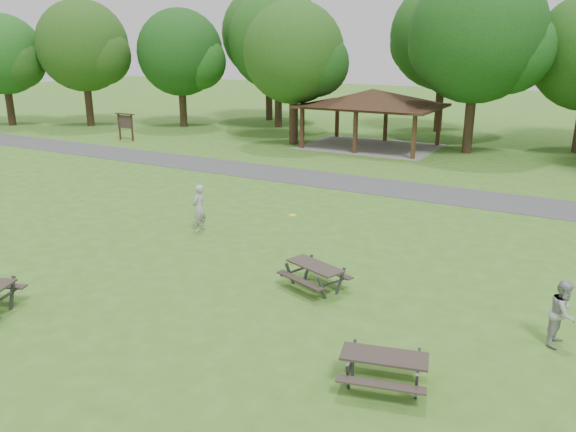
% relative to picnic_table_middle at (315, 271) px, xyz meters
% --- Properties ---
extents(ground, '(160.00, 160.00, 0.00)m').
position_rel_picnic_table_middle_xyz_m(ground, '(-2.95, -2.05, -0.54)').
color(ground, '#3C6E1F').
rests_on(ground, ground).
extents(asphalt_path, '(120.00, 3.20, 0.02)m').
position_rel_picnic_table_middle_xyz_m(asphalt_path, '(-2.95, 11.95, -0.53)').
color(asphalt_path, '#424345').
rests_on(asphalt_path, ground).
extents(pavilion, '(8.60, 7.01, 3.76)m').
position_rel_picnic_table_middle_xyz_m(pavilion, '(-6.95, 21.95, 2.52)').
color(pavilion, '#392114').
rests_on(pavilion, ground).
extents(notice_board, '(1.60, 0.30, 1.88)m').
position_rel_picnic_table_middle_xyz_m(notice_board, '(-22.95, 15.95, 0.77)').
color(notice_board, '#311A12').
rests_on(notice_board, ground).
extents(tree_row_a, '(7.56, 7.20, 9.97)m').
position_rel_picnic_table_middle_xyz_m(tree_row_a, '(-30.86, 19.97, 5.62)').
color(tree_row_a, black).
rests_on(tree_row_a, ground).
extents(tree_row_b, '(7.14, 6.80, 9.28)m').
position_rel_picnic_table_middle_xyz_m(tree_row_b, '(-23.86, 23.47, 5.13)').
color(tree_row_b, '#312015').
rests_on(tree_row_b, ground).
extents(tree_row_c, '(8.19, 7.80, 10.67)m').
position_rel_picnic_table_middle_xyz_m(tree_row_c, '(-16.85, 26.97, 6.00)').
color(tree_row_c, '#2F1E15').
rests_on(tree_row_c, ground).
extents(tree_row_d, '(6.93, 6.60, 9.27)m').
position_rel_picnic_table_middle_xyz_m(tree_row_d, '(-11.86, 20.47, 5.23)').
color(tree_row_d, black).
rests_on(tree_row_d, ground).
extents(tree_row_e, '(8.40, 8.00, 11.02)m').
position_rel_picnic_table_middle_xyz_m(tree_row_e, '(-0.85, 22.97, 6.24)').
color(tree_row_e, '#302215').
rests_on(tree_row_e, ground).
extents(tree_deep_a, '(8.40, 8.00, 11.38)m').
position_rel_picnic_table_middle_xyz_m(tree_deep_a, '(-19.85, 30.47, 6.59)').
color(tree_deep_a, black).
rests_on(tree_deep_a, ground).
extents(tree_deep_b, '(8.40, 8.00, 11.13)m').
position_rel_picnic_table_middle_xyz_m(tree_deep_b, '(-4.85, 30.97, 6.35)').
color(tree_deep_b, black).
rests_on(tree_deep_b, ground).
extents(tree_flank_left, '(6.72, 6.40, 8.93)m').
position_rel_picnic_table_middle_xyz_m(tree_flank_left, '(-36.87, 16.97, 4.99)').
color(tree_flank_left, black).
rests_on(tree_flank_left, ground).
extents(picnic_table_middle, '(2.04, 1.84, 0.73)m').
position_rel_picnic_table_middle_xyz_m(picnic_table_middle, '(0.00, 0.00, 0.00)').
color(picnic_table_middle, '#312823').
rests_on(picnic_table_middle, ground).
extents(picnic_table_far, '(1.97, 1.73, 0.73)m').
position_rel_picnic_table_middle_xyz_m(picnic_table_far, '(3.29, -3.51, 0.00)').
color(picnic_table_far, '#2E2521').
rests_on(picnic_table_far, ground).
extents(frisbee_in_flight, '(0.25, 0.25, 0.02)m').
position_rel_picnic_table_middle_xyz_m(frisbee_in_flight, '(-1.60, 1.61, 0.94)').
color(frisbee_in_flight, yellow).
rests_on(frisbee_in_flight, ground).
extents(frisbee_thrower, '(0.45, 0.65, 1.71)m').
position_rel_picnic_table_middle_xyz_m(frisbee_thrower, '(-5.94, 2.49, 0.32)').
color(frisbee_thrower, '#A9A9AC').
rests_on(frisbee_thrower, ground).
extents(frisbee_catcher, '(0.71, 0.84, 1.54)m').
position_rel_picnic_table_middle_xyz_m(frisbee_catcher, '(6.17, 0.04, 0.23)').
color(frisbee_catcher, '#9D9DA0').
rests_on(frisbee_catcher, ground).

